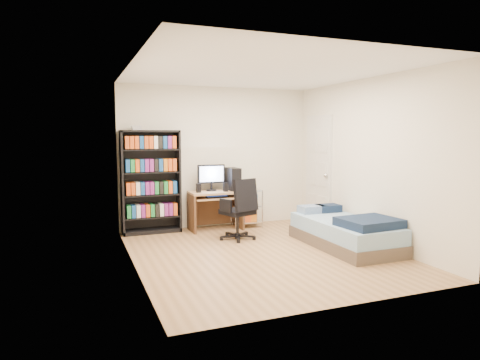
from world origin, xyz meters
name	(u,v)px	position (x,y,z in m)	size (l,w,h in m)	color
room	(263,164)	(0.00, 0.00, 1.25)	(3.58, 4.08, 2.58)	#A37A51
media_shelf	(151,181)	(-1.23, 1.84, 0.89)	(0.97, 0.32, 1.80)	black
computer_desk	(220,194)	(-0.05, 1.72, 0.61)	(0.90, 0.52, 1.13)	tan
office_chair	(239,220)	(-0.01, 0.86, 0.31)	(0.73, 0.73, 0.98)	black
wire_cart	(247,197)	(0.45, 1.70, 0.54)	(0.55, 0.42, 0.83)	silver
bed	(346,232)	(1.28, -0.14, 0.23)	(0.90, 1.80, 0.51)	brown
door	(319,171)	(1.72, 1.35, 1.00)	(0.12, 0.80, 2.00)	silver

